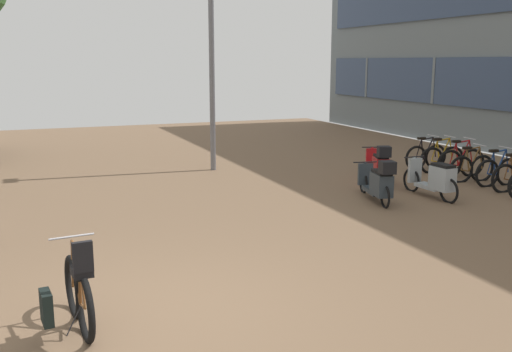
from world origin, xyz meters
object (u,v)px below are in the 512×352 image
at_px(bicycle_rack_02, 498,172).
at_px(scooter_far, 379,182).
at_px(bicycle_rack_03, 471,168).
at_px(bicycle_rack_04, 461,163).
at_px(scooter_near, 435,179).
at_px(scooter_mid, 379,165).
at_px(bicycle_foreground, 76,294).
at_px(lamp_post, 211,33).
at_px(bicycle_rack_05, 442,159).
at_px(bicycle_rack_06, 426,156).

height_order(bicycle_rack_02, scooter_far, scooter_far).
bearing_deg(bicycle_rack_03, bicycle_rack_04, 70.83).
distance_m(bicycle_rack_02, bicycle_rack_03, 0.64).
bearing_deg(bicycle_rack_04, scooter_near, -142.45).
bearing_deg(bicycle_rack_04, scooter_mid, 177.64).
xyz_separation_m(bicycle_foreground, lamp_post, (4.21, 8.26, 3.15)).
distance_m(bicycle_foreground, scooter_near, 8.27).
height_order(bicycle_rack_02, lamp_post, lamp_post).
bearing_deg(scooter_near, bicycle_rack_05, 47.57).
height_order(bicycle_rack_05, scooter_far, bicycle_rack_05).
xyz_separation_m(bicycle_foreground, scooter_near, (7.52, 3.44, 0.02)).
bearing_deg(bicycle_rack_05, scooter_mid, -167.35).
xyz_separation_m(bicycle_rack_05, scooter_near, (-2.06, -2.25, 0.07)).
distance_m(bicycle_rack_02, scooter_far, 3.48).
distance_m(bicycle_rack_04, bicycle_rack_05, 0.61).
xyz_separation_m(bicycle_rack_02, lamp_post, (-5.46, 4.39, 3.21)).
bearing_deg(bicycle_rack_02, bicycle_rack_03, 109.64).
bearing_deg(bicycle_rack_06, scooter_mid, -153.56).
xyz_separation_m(bicycle_rack_05, scooter_far, (-3.38, -2.14, 0.08)).
relative_size(scooter_near, scooter_far, 0.97).
height_order(scooter_mid, lamp_post, lamp_post).
height_order(bicycle_rack_02, bicycle_rack_03, bicycle_rack_02).
bearing_deg(bicycle_rack_04, bicycle_rack_03, -109.17).
bearing_deg(bicycle_foreground, scooter_far, 29.79).
bearing_deg(bicycle_rack_03, lamp_post, 144.20).
xyz_separation_m(bicycle_rack_02, bicycle_rack_06, (-0.12, 2.42, -0.00)).
bearing_deg(scooter_near, bicycle_rack_06, 54.59).
bearing_deg(bicycle_rack_02, scooter_far, -174.60).
distance_m(scooter_near, lamp_post, 6.64).
distance_m(bicycle_rack_03, bicycle_rack_06, 1.82).
distance_m(bicycle_rack_03, scooter_near, 2.20).
bearing_deg(lamp_post, bicycle_foreground, -116.98).
bearing_deg(bicycle_rack_02, bicycle_rack_04, 90.26).
relative_size(bicycle_rack_02, bicycle_rack_04, 0.94).
bearing_deg(scooter_mid, bicycle_rack_04, -2.36).
xyz_separation_m(bicycle_rack_02, scooter_near, (-2.15, -0.44, 0.08)).
bearing_deg(bicycle_rack_06, bicycle_rack_04, -84.75).
bearing_deg(bicycle_rack_06, bicycle_rack_03, -93.13).
xyz_separation_m(bicycle_rack_02, scooter_mid, (-2.36, 1.31, 0.11)).
relative_size(bicycle_foreground, scooter_near, 0.80).
height_order(bicycle_rack_04, scooter_far, bicycle_rack_04).
bearing_deg(lamp_post, bicycle_rack_06, -20.20).
xyz_separation_m(bicycle_rack_03, scooter_near, (-1.93, -1.04, 0.08)).
xyz_separation_m(bicycle_rack_02, bicycle_rack_03, (-0.22, 0.61, -0.00)).
height_order(bicycle_rack_05, scooter_near, bicycle_rack_05).
height_order(bicycle_rack_03, bicycle_rack_06, same).
distance_m(bicycle_rack_02, scooter_mid, 2.70).
relative_size(bicycle_rack_04, scooter_far, 0.76).
xyz_separation_m(bicycle_rack_03, bicycle_rack_05, (0.13, 1.21, 0.02)).
bearing_deg(bicycle_rack_02, scooter_mid, 150.97).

